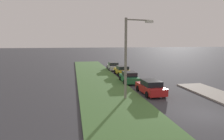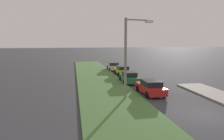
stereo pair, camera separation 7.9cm
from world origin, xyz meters
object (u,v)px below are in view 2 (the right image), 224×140
at_px(parked_car_red, 151,87).
at_px(parked_car_green, 129,77).
at_px(parked_car_yellow, 122,70).
at_px(parked_car_silver, 113,66).
at_px(streetlight, 129,53).

bearing_deg(parked_car_red, parked_car_green, 4.46).
relative_size(parked_car_red, parked_car_yellow, 1.01).
height_order(parked_car_red, parked_car_green, same).
xyz_separation_m(parked_car_green, parked_car_silver, (11.88, -0.20, 0.00)).
height_order(parked_car_red, parked_car_yellow, same).
bearing_deg(parked_car_green, parked_car_yellow, -3.30).
height_order(parked_car_red, parked_car_silver, same).
relative_size(parked_car_green, parked_car_silver, 1.00).
bearing_deg(parked_car_silver, parked_car_red, -176.79).
relative_size(parked_car_green, streetlight, 0.58).
distance_m(parked_car_red, streetlight, 4.74).
relative_size(parked_car_silver, streetlight, 0.58).
relative_size(parked_car_yellow, parked_car_silver, 0.99).
distance_m(parked_car_red, parked_car_yellow, 12.27).
bearing_deg(parked_car_red, parked_car_silver, -0.18).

